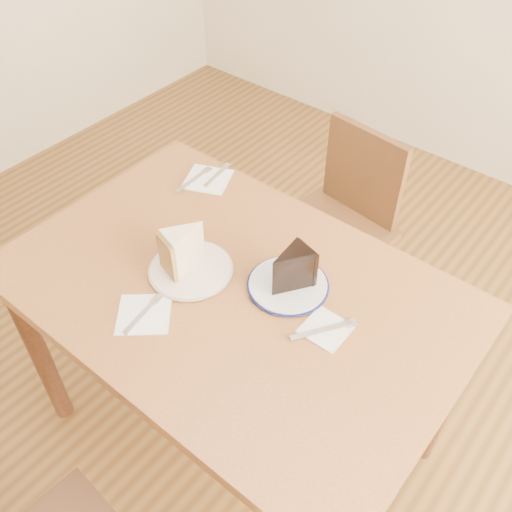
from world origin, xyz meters
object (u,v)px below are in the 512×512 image
Objects in this scene: plate_cream at (191,270)px; chocolate_cake at (289,272)px; chair_far at (337,224)px; plate_navy at (288,285)px; carrot_cake at (187,249)px; table at (234,311)px.

chocolate_cake is (0.24, 0.11, 0.06)m from plate_cream.
chair_far is 0.75m from chocolate_cake.
carrot_cake is (-0.25, -0.11, 0.06)m from plate_navy.
plate_navy is 1.82× the size of carrot_cake.
plate_navy is at bearing 39.24° from carrot_cake.
plate_navy is (0.11, 0.09, 0.10)m from table.
chocolate_cake is (0.21, -0.61, 0.37)m from chair_far.
chair_far is (-0.10, 0.70, -0.21)m from table.
plate_cream is at bearing -11.45° from carrot_cake.
table is 5.55× the size of plate_cream.
plate_cream is 0.07m from carrot_cake.
plate_cream is at bearing 39.34° from chocolate_cake.
carrot_cake reaches higher than chair_far.
chair_far is 3.87× the size of plate_navy.
plate_cream is (-0.03, -0.73, 0.31)m from chair_far.
plate_navy is (0.21, -0.61, 0.31)m from chair_far.
chair_far is at bearing 101.99° from carrot_cake.
chocolate_cake is at bearing -53.20° from plate_navy.
plate_cream is (-0.12, -0.03, 0.10)m from table.
chocolate_cake is at bearing 35.21° from table.
chair_far is at bearing 108.96° from plate_navy.
carrot_cake is (-0.04, -0.72, 0.38)m from chair_far.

